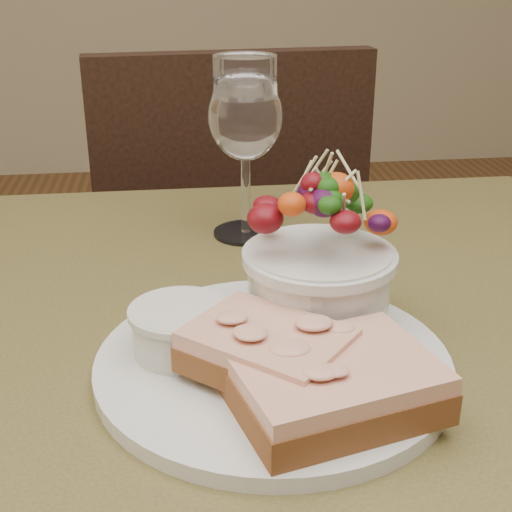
{
  "coord_description": "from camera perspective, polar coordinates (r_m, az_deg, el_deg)",
  "views": [
    {
      "loc": [
        -0.06,
        -0.48,
        1.04
      ],
      "look_at": [
        0.01,
        0.04,
        0.81
      ],
      "focal_mm": 50.0,
      "sensor_mm": 36.0,
      "label": 1
    }
  ],
  "objects": [
    {
      "name": "cafe_table",
      "position": [
        0.62,
        -0.39,
        -15.31
      ],
      "size": [
        0.8,
        0.8,
        0.75
      ],
      "color": "#423D1C",
      "rests_on": "ground"
    },
    {
      "name": "chair_far",
      "position": [
        1.42,
        -2.81,
        -8.07
      ],
      "size": [
        0.45,
        0.45,
        0.9
      ],
      "rotation": [
        0.0,
        0.0,
        3.22
      ],
      "color": "black",
      "rests_on": "ground"
    },
    {
      "name": "dinner_plate",
      "position": [
        0.53,
        1.37,
        -8.6
      ],
      "size": [
        0.26,
        0.26,
        0.01
      ],
      "primitive_type": "cylinder",
      "color": "silver",
      "rests_on": "cafe_table"
    },
    {
      "name": "sandwich_front",
      "position": [
        0.47,
        6.28,
        -10.16
      ],
      "size": [
        0.15,
        0.12,
        0.03
      ],
      "rotation": [
        0.0,
        0.0,
        0.26
      ],
      "color": "#4B2814",
      "rests_on": "dinner_plate"
    },
    {
      "name": "sandwich_back",
      "position": [
        0.49,
        0.93,
        -7.55
      ],
      "size": [
        0.13,
        0.13,
        0.03
      ],
      "rotation": [
        0.0,
        0.0,
        -0.72
      ],
      "color": "#4B2814",
      "rests_on": "dinner_plate"
    },
    {
      "name": "ramekin",
      "position": [
        0.53,
        -6.09,
        -5.72
      ],
      "size": [
        0.07,
        0.07,
        0.04
      ],
      "color": "silver",
      "rests_on": "dinner_plate"
    },
    {
      "name": "salad_bowl",
      "position": [
        0.55,
        5.11,
        0.23
      ],
      "size": [
        0.11,
        0.11,
        0.13
      ],
      "color": "silver",
      "rests_on": "dinner_plate"
    },
    {
      "name": "garnish",
      "position": [
        0.58,
        -5.72,
        -3.91
      ],
      "size": [
        0.05,
        0.04,
        0.02
      ],
      "color": "#123509",
      "rests_on": "dinner_plate"
    },
    {
      "name": "wine_glass",
      "position": [
        0.74,
        -0.86,
        10.68
      ],
      "size": [
        0.08,
        0.08,
        0.18
      ],
      "color": "white",
      "rests_on": "cafe_table"
    }
  ]
}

